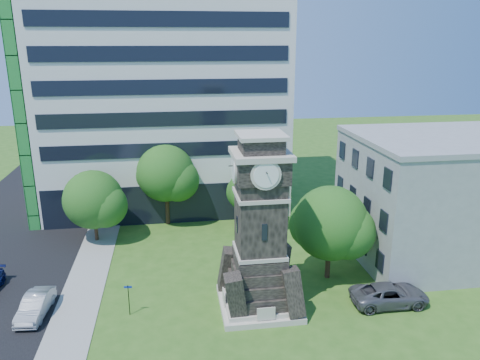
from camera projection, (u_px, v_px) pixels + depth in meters
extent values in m
plane|color=#2F5C1A|center=(219.00, 326.00, 30.34)|extent=(160.00, 160.00, 0.00)
cube|color=gray|center=(81.00, 297.00, 33.72)|extent=(3.00, 70.00, 0.06)
cube|color=#B5AE9E|center=(259.00, 303.00, 32.61)|extent=(5.40, 5.40, 0.40)
cube|color=#B5AE9E|center=(259.00, 299.00, 32.51)|extent=(4.80, 4.80, 0.30)
cube|color=black|center=(260.00, 209.00, 30.59)|extent=(3.00, 3.00, 6.40)
cube|color=#B5AE9E|center=(260.00, 251.00, 31.45)|extent=(3.25, 3.25, 0.25)
cube|color=#B5AE9E|center=(260.00, 195.00, 30.30)|extent=(3.25, 3.25, 0.25)
cube|color=black|center=(264.00, 232.00, 29.44)|extent=(0.35, 0.08, 1.10)
cube|color=black|center=(261.00, 168.00, 29.78)|extent=(3.30, 3.30, 1.60)
cube|color=#B5AE9E|center=(261.00, 154.00, 29.52)|extent=(3.70, 3.70, 0.35)
cylinder|color=white|center=(266.00, 175.00, 28.11)|extent=(1.56, 0.06, 1.56)
cylinder|color=white|center=(233.00, 169.00, 29.53)|extent=(0.06, 1.56, 1.56)
cube|color=black|center=(261.00, 145.00, 29.35)|extent=(2.60, 2.60, 0.90)
cube|color=#B5AE9E|center=(261.00, 135.00, 29.18)|extent=(3.00, 3.00, 0.25)
cube|color=silver|center=(164.00, 77.00, 50.51)|extent=(25.00, 15.00, 28.00)
cube|color=black|center=(170.00, 203.00, 47.15)|extent=(24.50, 0.80, 4.00)
cube|color=#989B9D|center=(445.00, 199.00, 39.32)|extent=(15.00, 12.00, 10.00)
cube|color=#989B9D|center=(453.00, 138.00, 37.82)|extent=(15.20, 12.20, 0.40)
imported|color=gray|center=(35.00, 306.00, 31.38)|extent=(1.86, 4.40, 1.41)
imported|color=#525257|center=(390.00, 295.00, 32.63)|extent=(5.47, 2.58, 1.51)
cube|color=black|center=(240.00, 309.00, 31.60)|extent=(0.06, 0.47, 0.72)
cube|color=black|center=(266.00, 307.00, 31.85)|extent=(0.06, 0.47, 0.72)
cube|color=black|center=(253.00, 307.00, 31.69)|extent=(1.86, 0.50, 0.04)
cube|color=black|center=(252.00, 301.00, 31.83)|extent=(1.86, 0.04, 0.41)
cylinder|color=black|center=(129.00, 300.00, 31.29)|extent=(0.05, 0.05, 2.22)
cube|color=#0E439D|center=(128.00, 287.00, 31.00)|extent=(0.53, 0.04, 0.13)
cylinder|color=#332114|center=(96.00, 229.00, 42.96)|extent=(0.33, 0.33, 2.33)
sphere|color=#1E5118|center=(93.00, 200.00, 42.14)|extent=(5.34, 5.34, 5.34)
sphere|color=#1E5118|center=(105.00, 206.00, 41.91)|extent=(4.01, 4.01, 4.01)
sphere|color=#1E5118|center=(84.00, 200.00, 42.71)|extent=(3.74, 3.74, 3.74)
cylinder|color=#332114|center=(167.00, 209.00, 46.76)|extent=(0.40, 0.40, 3.10)
sphere|color=#2A5A1A|center=(166.00, 173.00, 45.67)|extent=(5.64, 5.64, 5.64)
sphere|color=#2A5A1A|center=(178.00, 180.00, 45.47)|extent=(4.23, 4.23, 4.23)
sphere|color=#2A5A1A|center=(156.00, 175.00, 46.30)|extent=(3.95, 3.95, 3.95)
cylinder|color=#332114|center=(253.00, 218.00, 45.76)|extent=(0.33, 0.33, 2.24)
sphere|color=#285E1B|center=(253.00, 191.00, 44.97)|extent=(4.82, 4.82, 4.82)
sphere|color=#285E1B|center=(264.00, 196.00, 44.78)|extent=(3.61, 3.61, 3.61)
sphere|color=#285E1B|center=(243.00, 192.00, 45.49)|extent=(3.37, 3.37, 3.37)
cylinder|color=#332114|center=(328.00, 262.00, 36.22)|extent=(0.38, 0.38, 2.64)
sphere|color=#235419|center=(330.00, 223.00, 35.29)|extent=(5.69, 5.69, 5.69)
sphere|color=#235419|center=(347.00, 231.00, 35.06)|extent=(4.27, 4.27, 4.27)
sphere|color=#235419|center=(314.00, 224.00, 35.90)|extent=(3.98, 3.98, 3.98)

